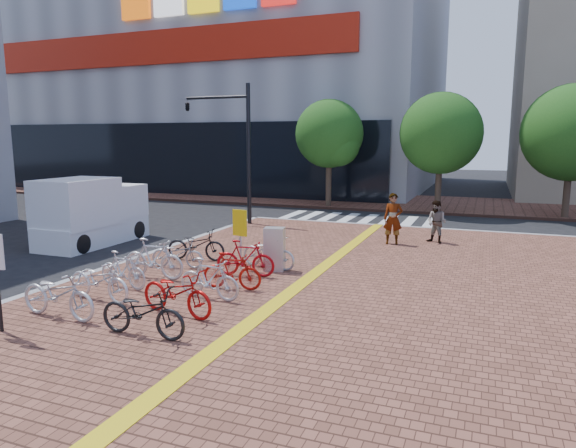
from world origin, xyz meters
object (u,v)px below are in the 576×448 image
at_px(bike_3, 154,259).
at_px(utility_box, 275,249).
at_px(yellow_sign, 240,228).
at_px(bike_10, 245,258).
at_px(pedestrian_a, 393,219).
at_px(bike_1, 99,280).
at_px(bike_0, 58,294).
at_px(pedestrian_b, 437,222).
at_px(box_truck, 91,213).
at_px(bike_7, 177,292).
at_px(bike_11, 269,252).
at_px(bike_2, 123,270).
at_px(bike_8, 209,279).
at_px(bike_6, 143,312).
at_px(bike_4, 177,254).
at_px(traffic_light_pole, 220,128).
at_px(bike_5, 196,245).
at_px(bike_9, 232,271).

xyz_separation_m(bike_3, utility_box, (2.71, 2.01, 0.07)).
bearing_deg(yellow_sign, bike_10, -52.98).
height_order(bike_10, pedestrian_a, pedestrian_a).
distance_m(bike_1, yellow_sign, 4.27).
bearing_deg(bike_1, bike_0, -171.17).
relative_size(pedestrian_b, box_truck, 0.36).
bearing_deg(bike_3, bike_7, -136.92).
bearing_deg(box_truck, bike_11, -10.77).
distance_m(bike_2, utility_box, 4.21).
relative_size(bike_2, pedestrian_b, 1.01).
xyz_separation_m(bike_10, box_truck, (-7.63, 2.56, 0.52)).
xyz_separation_m(bike_8, pedestrian_a, (2.90, 8.09, 0.43)).
bearing_deg(pedestrian_b, utility_box, -100.44).
height_order(bike_6, utility_box, utility_box).
bearing_deg(bike_11, bike_4, 120.51).
xyz_separation_m(bike_6, pedestrian_a, (2.91, 10.60, 0.43)).
bearing_deg(pedestrian_b, bike_2, -103.92).
distance_m(bike_4, bike_7, 4.23).
distance_m(utility_box, yellow_sign, 1.17).
xyz_separation_m(bike_2, yellow_sign, (1.94, 2.77, 0.75)).
distance_m(bike_11, traffic_light_pole, 9.75).
height_order(bike_10, box_truck, box_truck).
xyz_separation_m(bike_5, bike_11, (2.52, -0.11, -0.02)).
bearing_deg(bike_8, box_truck, 62.89).
xyz_separation_m(bike_9, yellow_sign, (-0.70, 1.86, 0.75)).
xyz_separation_m(pedestrian_b, utility_box, (-3.97, -5.81, -0.15)).
height_order(bike_4, box_truck, box_truck).
relative_size(utility_box, traffic_light_pole, 0.20).
bearing_deg(bike_11, bike_5, 97.94).
height_order(bike_1, utility_box, utility_box).
distance_m(yellow_sign, box_truck, 7.43).
height_order(bike_8, utility_box, utility_box).
bearing_deg(pedestrian_b, pedestrian_a, -127.78).
height_order(bike_7, bike_11, bike_7).
bearing_deg(box_truck, bike_9, -25.86).
relative_size(bike_7, yellow_sign, 1.09).
distance_m(bike_4, bike_8, 3.34).
xyz_separation_m(bike_7, bike_11, (0.22, 4.46, -0.04)).
relative_size(bike_2, box_truck, 0.36).
height_order(yellow_sign, box_truck, box_truck).
bearing_deg(bike_0, bike_5, 3.52).
bearing_deg(bike_5, bike_1, 170.62).
bearing_deg(yellow_sign, box_truck, 164.79).
relative_size(bike_2, bike_6, 0.84).
xyz_separation_m(bike_3, bike_10, (2.21, 1.12, -0.05)).
bearing_deg(traffic_light_pole, bike_6, -67.58).
relative_size(bike_0, bike_1, 1.06).
bearing_deg(box_truck, traffic_light_pole, 66.87).
bearing_deg(bike_7, pedestrian_a, -7.75).
relative_size(bike_1, bike_11, 1.05).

